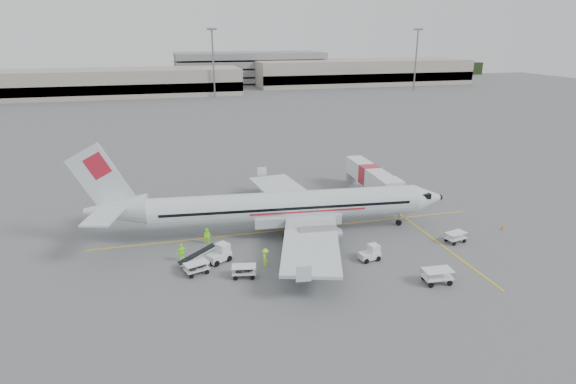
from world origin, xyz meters
name	(u,v)px	position (x,y,z in m)	size (l,w,h in m)	color
ground	(293,229)	(0.00, 0.00, 0.00)	(360.00, 360.00, 0.00)	#56595B
stripe_lead	(293,229)	(0.00, 0.00, 0.01)	(44.00, 0.20, 0.01)	yellow
stripe_cross	(441,245)	(14.00, -8.00, 0.01)	(0.20, 20.00, 0.01)	yellow
terminal_west	(77,84)	(-40.00, 130.00, 4.50)	(110.00, 22.00, 9.00)	gray
terminal_east	(361,72)	(70.00, 145.00, 5.00)	(90.00, 26.00, 10.00)	gray
parking_garage	(250,67)	(25.00, 160.00, 7.00)	(62.00, 24.00, 14.00)	slate
treeline	(188,75)	(0.00, 175.00, 3.00)	(300.00, 3.00, 6.00)	black
mast_center	(213,64)	(5.00, 118.00, 11.00)	(3.20, 1.20, 22.00)	slate
mast_east	(416,60)	(80.00, 118.00, 11.00)	(3.20, 1.20, 22.00)	slate
aircraft	(287,187)	(-0.89, -0.78, 5.35)	(38.78, 30.40, 10.69)	silver
jet_bridge	(369,181)	(13.05, 8.55, 2.10)	(3.00, 16.03, 4.21)	silver
belt_loader	(198,254)	(-11.02, -6.25, 1.16)	(4.27, 1.60, 2.31)	silver
tug_fore	(370,253)	(5.22, -9.37, 0.77)	(2.01, 1.15, 1.55)	silver
tug_mid	(317,241)	(1.07, -5.68, 0.90)	(2.34, 1.34, 1.81)	silver
tug_aft	(219,253)	(-9.05, -5.95, 0.88)	(2.27, 1.30, 1.75)	silver
cart_loaded_a	(244,271)	(-7.24, -9.64, 0.57)	(2.18, 1.29, 1.14)	silver
cart_loaded_b	(197,268)	(-11.34, -7.90, 0.57)	(2.17, 1.28, 1.13)	silver
cart_empty_a	(437,276)	(9.16, -15.13, 0.67)	(2.57, 1.52, 1.34)	silver
cart_empty_b	(456,237)	(15.79, -7.84, 0.56)	(2.16, 1.28, 1.13)	silver
cone_nose	(503,227)	(22.88, -6.23, 0.27)	(0.33, 0.33, 0.54)	orange
cone_port	(292,190)	(3.52, 12.83, 0.34)	(0.41, 0.41, 0.67)	orange
cone_stbd	(339,261)	(2.04, -9.49, 0.31)	(0.38, 0.38, 0.61)	orange
crew_a	(291,249)	(-2.08, -6.85, 0.89)	(0.65, 0.42, 1.77)	#82F216
crew_b	(208,236)	(-9.68, -1.50, 0.88)	(0.85, 0.66, 1.75)	#82F216
crew_c	(265,257)	(-4.88, -7.92, 0.87)	(1.13, 0.65, 1.74)	#82F216
crew_d	(182,253)	(-12.49, -4.92, 0.91)	(1.07, 0.45, 1.83)	#82F216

